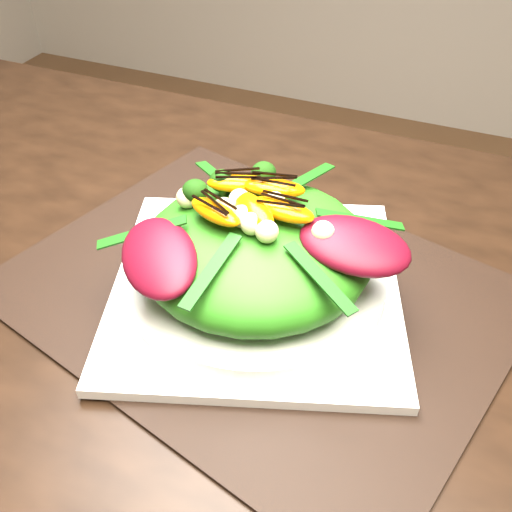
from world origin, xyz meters
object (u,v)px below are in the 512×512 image
at_px(placemat, 256,292).
at_px(plate_base, 256,287).
at_px(salad_bowl, 256,276).
at_px(dining_table, 262,398).
at_px(orange_segment, 257,192).
at_px(lettuce_mound, 256,249).

distance_m(placemat, plate_base, 0.01).
distance_m(plate_base, salad_bowl, 0.01).
height_order(dining_table, salad_bowl, dining_table).
height_order(dining_table, orange_segment, dining_table).
xyz_separation_m(plate_base, orange_segment, (-0.01, 0.03, 0.09)).
xyz_separation_m(placemat, plate_base, (0.00, 0.00, 0.01)).
bearing_deg(placemat, dining_table, -64.31).
bearing_deg(plate_base, lettuce_mound, -90.00).
distance_m(placemat, orange_segment, 0.10).
xyz_separation_m(plate_base, salad_bowl, (0.00, -0.00, 0.01)).
xyz_separation_m(plate_base, lettuce_mound, (0.00, -0.00, 0.05)).
bearing_deg(plate_base, dining_table, -64.31).
bearing_deg(placemat, plate_base, 90.00).
height_order(placemat, orange_segment, orange_segment).
bearing_deg(orange_segment, dining_table, -65.47).
bearing_deg(placemat, lettuce_mound, 0.00).
bearing_deg(dining_table, placemat, 115.69).
relative_size(salad_bowl, lettuce_mound, 1.15).
bearing_deg(salad_bowl, dining_table, -64.31).
relative_size(dining_table, placemat, 3.58).
distance_m(salad_bowl, lettuce_mound, 0.03).
height_order(plate_base, lettuce_mound, lettuce_mound).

